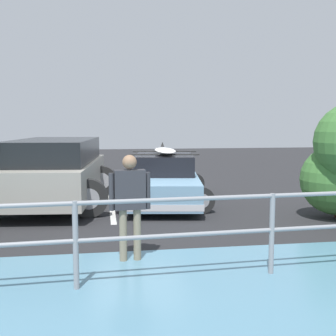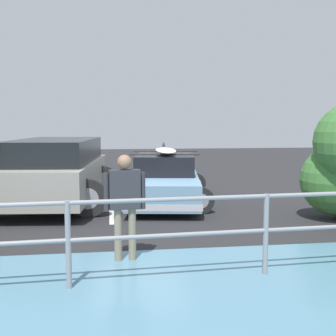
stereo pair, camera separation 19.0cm
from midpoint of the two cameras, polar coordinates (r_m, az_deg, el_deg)
ground_plane at (r=11.34m, az=-4.62°, el=-4.25°), size 44.00×44.00×0.02m
parking_stripe at (r=10.74m, az=-8.18°, el=-4.82°), size 0.12×4.44×0.00m
sedan_car at (r=10.79m, az=-1.00°, el=-1.58°), size 2.66×4.51×1.50m
suv_car at (r=10.74m, az=-15.46°, el=-0.32°), size 3.06×4.93×1.63m
person_bystander at (r=6.19m, az=-6.07°, el=-4.00°), size 0.61×0.21×1.57m
railing_fence at (r=5.79m, az=13.01°, el=-6.76°), size 10.32×0.62×1.09m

